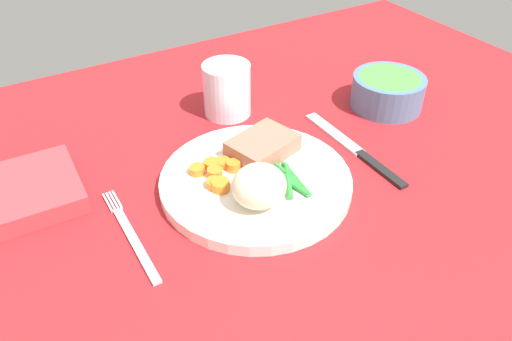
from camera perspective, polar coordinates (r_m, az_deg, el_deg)
dining_table at (r=65.30cm, az=2.01°, el=-1.74°), size 120.00×90.00×2.00cm
dinner_plate at (r=63.02cm, az=-0.00°, el=-1.30°), size 24.19×24.19×1.60cm
meat_portion at (r=65.76cm, az=0.76°, el=2.79°), size 9.95×8.41×2.46cm
mashed_potatoes at (r=57.17cm, az=0.35°, el=-1.78°), size 6.47×6.17×5.00cm
carrot_slices at (r=62.46cm, az=-4.55°, el=-0.27°), size 6.20×6.58×1.22cm
green_beans at (r=61.86cm, az=3.70°, el=-0.88°), size 3.77×8.51×0.80cm
fork at (r=58.65cm, az=-14.16°, el=-7.08°), size 1.44×16.60×0.40cm
knife at (r=71.06cm, az=11.28°, el=2.35°), size 1.70×20.50×0.64cm
water_glass at (r=76.89cm, az=-3.33°, el=8.82°), size 7.25×7.25×8.09cm
salad_bowl at (r=81.56cm, az=14.84°, el=8.90°), size 11.21×11.21×5.05cm
napkin at (r=67.15cm, az=-24.97°, el=-2.24°), size 13.27×12.88×2.34cm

